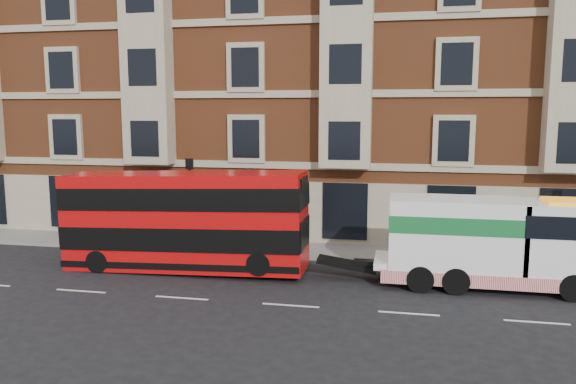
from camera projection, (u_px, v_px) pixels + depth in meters
The scene contains 7 objects.
ground at pixel (291, 306), 19.41m from camera, with size 120.00×120.00×0.00m, color black.
sidewalk at pixel (321, 251), 26.68m from camera, with size 90.00×3.00×0.15m, color slate.
victorian_terrace at pixel (349, 52), 32.44m from camera, with size 45.00×12.00×20.40m.
lamp_post_west at pixel (190, 197), 26.21m from camera, with size 0.35×0.15×4.35m.
double_decker_bus at pixel (184, 219), 23.42m from camera, with size 10.22×2.34×4.13m.
tow_truck at pixel (486, 241), 21.14m from camera, with size 8.18×2.42×3.41m.
pedestrian at pixel (143, 226), 28.36m from camera, with size 0.57×0.37×1.56m, color black.
Camera 1 is at (3.56, -18.31, 6.67)m, focal length 35.00 mm.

